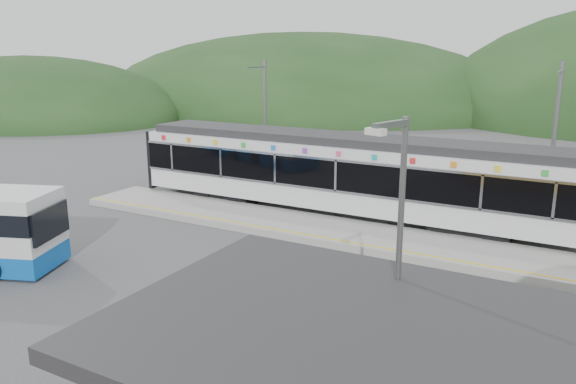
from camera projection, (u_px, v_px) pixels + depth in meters
The scene contains 8 objects.
ground at pixel (308, 263), 20.14m from camera, with size 120.00×120.00×0.00m, color #4C4C4F.
hills at pixel (512, 247), 21.70m from camera, with size 146.00×149.00×26.00m.
platform at pixel (345, 233), 22.90m from camera, with size 26.00×3.20×0.30m, color #9E9E99.
yellow_line at pixel (331, 239), 21.76m from camera, with size 26.00×0.10×0.01m, color yellow.
train at pixel (340, 172), 25.42m from camera, with size 20.44×3.01×3.74m.
catenary_mast_west at pixel (265, 124), 29.82m from camera, with size 0.18×1.80×7.00m.
catenary_mast_east at pixel (553, 144), 23.21m from camera, with size 0.18×1.80×7.00m.
lamp_post at pixel (397, 247), 10.80m from camera, with size 0.39×1.12×6.19m.
Camera 1 is at (8.59, -16.88, 7.34)m, focal length 35.00 mm.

